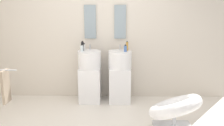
# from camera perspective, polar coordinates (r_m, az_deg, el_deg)

# --- Properties ---
(rear_partition) EXTENTS (4.80, 0.10, 2.60)m
(rear_partition) POSITION_cam_1_polar(r_m,az_deg,el_deg) (4.82, -1.55, 7.16)
(rear_partition) COLOR beige
(rear_partition) RESTS_ON ground_plane
(pedestal_sink_left) EXTENTS (0.43, 0.43, 1.09)m
(pedestal_sink_left) POSITION_cam_1_polar(r_m,az_deg,el_deg) (4.69, -5.15, -2.91)
(pedestal_sink_left) COLOR white
(pedestal_sink_left) RESTS_ON ground_plane
(pedestal_sink_right) EXTENTS (0.43, 0.43, 1.09)m
(pedestal_sink_right) POSITION_cam_1_polar(r_m,az_deg,el_deg) (4.66, 1.84, -2.96)
(pedestal_sink_right) COLOR white
(pedestal_sink_right) RESTS_ON ground_plane
(vanity_mirror_left) EXTENTS (0.22, 0.03, 0.63)m
(vanity_mirror_left) POSITION_cam_1_polar(r_m,az_deg,el_deg) (4.75, -5.09, 9.47)
(vanity_mirror_left) COLOR #8C9EA8
(vanity_mirror_right) EXTENTS (0.22, 0.03, 0.63)m
(vanity_mirror_right) POSITION_cam_1_polar(r_m,az_deg,el_deg) (4.72, 1.90, 9.49)
(vanity_mirror_right) COLOR #8C9EA8
(lounge_chair) EXTENTS (1.10, 1.10, 0.65)m
(lounge_chair) POSITION_cam_1_polar(r_m,az_deg,el_deg) (3.73, 14.35, -10.44)
(lounge_chair) COLOR #B7BABF
(lounge_chair) RESTS_ON ground_plane
(towel_rack) EXTENTS (0.37, 0.22, 0.95)m
(towel_rack) POSITION_cam_1_polar(r_m,az_deg,el_deg) (3.99, -23.76, -5.28)
(towel_rack) COLOR #B7BABF
(towel_rack) RESTS_ON ground_plane
(soap_bottle_clear) EXTENTS (0.06, 0.06, 0.13)m
(soap_bottle_clear) POSITION_cam_1_polar(r_m,az_deg,el_deg) (4.54, -7.02, 3.45)
(soap_bottle_clear) COLOR silver
(soap_bottle_clear) RESTS_ON pedestal_sink_left
(soap_bottle_blue) EXTENTS (0.05, 0.05, 0.13)m
(soap_bottle_blue) POSITION_cam_1_polar(r_m,az_deg,el_deg) (4.49, 3.11, 3.39)
(soap_bottle_blue) COLOR #4C72B7
(soap_bottle_blue) RESTS_ON pedestal_sink_right
(soap_bottle_white) EXTENTS (0.05, 0.05, 0.13)m
(soap_bottle_white) POSITION_cam_1_polar(r_m,az_deg,el_deg) (4.67, -6.49, 3.72)
(soap_bottle_white) COLOR white
(soap_bottle_white) RESTS_ON pedestal_sink_left
(soap_bottle_amber) EXTENTS (0.04, 0.04, 0.18)m
(soap_bottle_amber) POSITION_cam_1_polar(r_m,az_deg,el_deg) (4.59, 3.52, 3.93)
(soap_bottle_amber) COLOR #C68C38
(soap_bottle_amber) RESTS_ON pedestal_sink_right
(soap_bottle_black) EXTENTS (0.05, 0.05, 0.18)m
(soap_bottle_black) POSITION_cam_1_polar(r_m,az_deg,el_deg) (4.59, -6.87, 3.88)
(soap_bottle_black) COLOR black
(soap_bottle_black) RESTS_ON pedestal_sink_left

